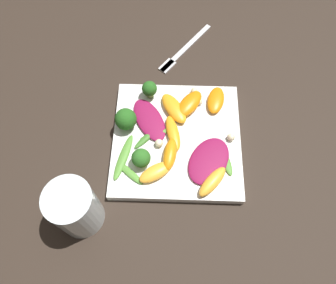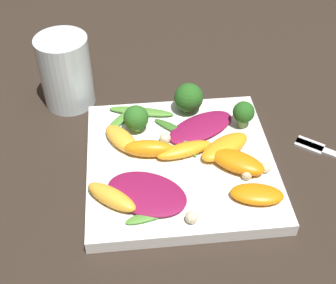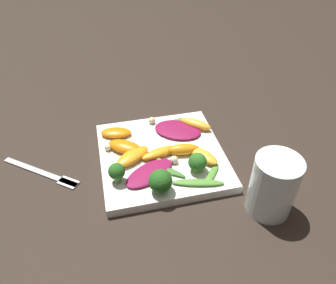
% 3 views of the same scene
% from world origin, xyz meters
% --- Properties ---
extents(ground_plane, '(2.40, 2.40, 0.00)m').
position_xyz_m(ground_plane, '(0.00, 0.00, 0.00)').
color(ground_plane, '#2D231C').
extents(plate, '(0.24, 0.24, 0.02)m').
position_xyz_m(plate, '(0.00, 0.00, 0.01)').
color(plate, white).
rests_on(plate, ground_plane).
extents(drinking_glass, '(0.08, 0.08, 0.11)m').
position_xyz_m(drinking_glass, '(0.15, -0.16, 0.05)').
color(drinking_glass, silver).
rests_on(drinking_glass, ground_plane).
extents(radicchio_leaf_0, '(0.12, 0.10, 0.01)m').
position_xyz_m(radicchio_leaf_0, '(0.05, 0.06, 0.02)').
color(radicchio_leaf_0, maroon).
rests_on(radicchio_leaf_0, plate).
extents(radicchio_leaf_1, '(0.11, 0.09, 0.01)m').
position_xyz_m(radicchio_leaf_1, '(-0.03, -0.05, 0.02)').
color(radicchio_leaf_1, maroon).
rests_on(radicchio_leaf_1, plate).
extents(orange_segment_0, '(0.07, 0.03, 0.02)m').
position_xyz_m(orange_segment_0, '(0.04, -0.01, 0.03)').
color(orange_segment_0, orange).
rests_on(orange_segment_0, plate).
extents(orange_segment_1, '(0.06, 0.07, 0.02)m').
position_xyz_m(orange_segment_1, '(0.07, -0.04, 0.03)').
color(orange_segment_1, '#FCAD33').
rests_on(orange_segment_1, plate).
extents(orange_segment_2, '(0.08, 0.04, 0.02)m').
position_xyz_m(orange_segment_2, '(-0.01, -0.01, 0.03)').
color(orange_segment_2, orange).
rests_on(orange_segment_2, plate).
extents(orange_segment_3, '(0.08, 0.07, 0.02)m').
position_xyz_m(orange_segment_3, '(-0.07, 0.02, 0.03)').
color(orange_segment_3, orange).
rests_on(orange_segment_3, plate).
extents(orange_segment_4, '(0.07, 0.06, 0.02)m').
position_xyz_m(orange_segment_4, '(0.09, 0.06, 0.03)').
color(orange_segment_4, '#FCAD33').
rests_on(orange_segment_4, plate).
extents(orange_segment_5, '(0.08, 0.07, 0.02)m').
position_xyz_m(orange_segment_5, '(-0.06, -0.01, 0.03)').
color(orange_segment_5, orange).
rests_on(orange_segment_5, plate).
extents(orange_segment_6, '(0.07, 0.04, 0.01)m').
position_xyz_m(orange_segment_6, '(-0.08, 0.08, 0.03)').
color(orange_segment_6, orange).
rests_on(orange_segment_6, plate).
extents(broccoli_floret_0, '(0.03, 0.03, 0.04)m').
position_xyz_m(broccoli_floret_0, '(-0.09, -0.06, 0.04)').
color(broccoli_floret_0, '#7A9E51').
rests_on(broccoli_floret_0, plate).
extents(broccoli_floret_1, '(0.03, 0.03, 0.04)m').
position_xyz_m(broccoli_floret_1, '(0.05, -0.06, 0.04)').
color(broccoli_floret_1, '#84AD5B').
rests_on(broccoli_floret_1, plate).
extents(broccoli_floret_2, '(0.04, 0.04, 0.04)m').
position_xyz_m(broccoli_floret_2, '(-0.02, -0.10, 0.04)').
color(broccoli_floret_2, '#84AD5B').
rests_on(broccoli_floret_2, plate).
extents(arugula_sprig_0, '(0.09, 0.04, 0.01)m').
position_xyz_m(arugula_sprig_0, '(0.04, -0.10, 0.02)').
color(arugula_sprig_0, '#518E33').
rests_on(arugula_sprig_0, plate).
extents(arugula_sprig_1, '(0.06, 0.06, 0.01)m').
position_xyz_m(arugula_sprig_1, '(-0.00, -0.05, 0.02)').
color(arugula_sprig_1, '#3D7528').
rests_on(arugula_sprig_1, plate).
extents(arugula_sprig_2, '(0.04, 0.07, 0.01)m').
position_xyz_m(arugula_sprig_2, '(-0.01, -0.03, 0.02)').
color(arugula_sprig_2, '#518E33').
rests_on(arugula_sprig_2, plate).
extents(arugula_sprig_3, '(0.07, 0.03, 0.01)m').
position_xyz_m(arugula_sprig_3, '(0.04, 0.09, 0.02)').
color(arugula_sprig_3, '#518E33').
rests_on(arugula_sprig_3, plate).
extents(arugula_sprig_4, '(0.05, 0.06, 0.01)m').
position_xyz_m(arugula_sprig_4, '(0.07, -0.08, 0.02)').
color(arugula_sprig_4, '#518E33').
rests_on(arugula_sprig_4, plate).
extents(macadamia_nut_0, '(0.01, 0.01, 0.01)m').
position_xyz_m(macadamia_nut_0, '(-0.08, 0.04, 0.02)').
color(macadamia_nut_0, beige).
rests_on(macadamia_nut_0, plate).
extents(macadamia_nut_1, '(0.01, 0.01, 0.01)m').
position_xyz_m(macadamia_nut_1, '(0.00, 0.10, 0.03)').
color(macadamia_nut_1, beige).
rests_on(macadamia_nut_1, plate).
extents(macadamia_nut_2, '(0.02, 0.02, 0.02)m').
position_xyz_m(macadamia_nut_2, '(0.02, -0.03, 0.03)').
color(macadamia_nut_2, beige).
rests_on(macadamia_nut_2, plate).
extents(macadamia_nut_3, '(0.01, 0.01, 0.01)m').
position_xyz_m(macadamia_nut_3, '(-0.10, 0.03, 0.03)').
color(macadamia_nut_3, beige).
rests_on(macadamia_nut_3, plate).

